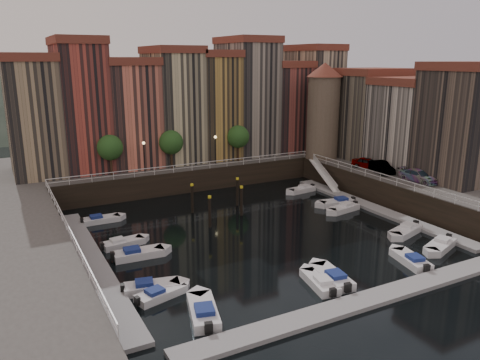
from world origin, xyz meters
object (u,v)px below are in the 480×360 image
car_a (368,164)px  car_c (419,177)px  mooring_pilings (221,201)px  car_b (381,168)px  corner_tower (323,109)px  boat_left_1 (150,287)px  boat_left_2 (138,254)px  boat_left_0 (160,294)px  gangway (324,174)px

car_a → car_c: 8.20m
mooring_pilings → car_b: car_b is taller
corner_tower → boat_left_1: corner_tower is taller
boat_left_2 → car_b: bearing=11.1°
boat_left_0 → car_b: bearing=4.6°
gangway → boat_left_2: bearing=-159.0°
boat_left_1 → car_b: bearing=30.5°
gangway → boat_left_1: 35.32m
boat_left_1 → boat_left_0: bearing=-64.5°
mooring_pilings → car_c: (22.18, -8.25, 2.07)m
boat_left_1 → car_a: bearing=34.5°
gangway → mooring_pilings: gangway is taller
boat_left_0 → gangway: bearing=17.1°
mooring_pilings → car_c: car_c is taller
corner_tower → gangway: size_ratio=1.66×
car_b → car_c: 5.47m
gangway → car_b: (3.70, -6.89, 1.84)m
boat_left_1 → car_c: 35.41m
gangway → boat_left_2: gangway is taller
gangway → car_a: size_ratio=1.97×
mooring_pilings → gangway: bearing=12.9°
gangway → car_c: bearing=-70.3°
boat_left_0 → car_c: 35.35m
boat_left_1 → car_b: (34.08, 11.05, 3.42)m
boat_left_0 → boat_left_2: bearing=70.4°
gangway → mooring_pilings: (-17.77, -4.06, -0.27)m
boat_left_2 → car_a: size_ratio=1.12×
corner_tower → car_a: bearing=-82.9°
corner_tower → car_c: (1.51, -16.81, -6.48)m
car_a → boat_left_0: bearing=-174.9°
corner_tower → car_b: (0.80, -11.39, -6.43)m
corner_tower → boat_left_2: corner_tower is taller
mooring_pilings → boat_left_1: size_ratio=1.41×
boat_left_1 → car_b: size_ratio=0.99×
boat_left_2 → boat_left_0: bearing=-90.5°
corner_tower → boat_left_2: 37.37m
gangway → boat_left_2: size_ratio=1.76×
boat_left_1 → car_c: (34.80, 5.63, 3.37)m
gangway → car_a: (3.98, -4.13, 1.80)m
corner_tower → mooring_pilings: size_ratio=2.14×
boat_left_1 → boat_left_2: bearing=95.1°
car_c → corner_tower: bearing=89.6°
boat_left_1 → car_b: 35.99m
boat_left_2 → car_c: car_c is taller
car_b → boat_left_0: bearing=-145.2°
car_b → car_c: (0.71, -5.42, -0.04)m
gangway → car_a: car_a is taller
boat_left_0 → boat_left_2: 7.99m
mooring_pilings → car_b: size_ratio=1.40×
corner_tower → car_c: 18.08m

